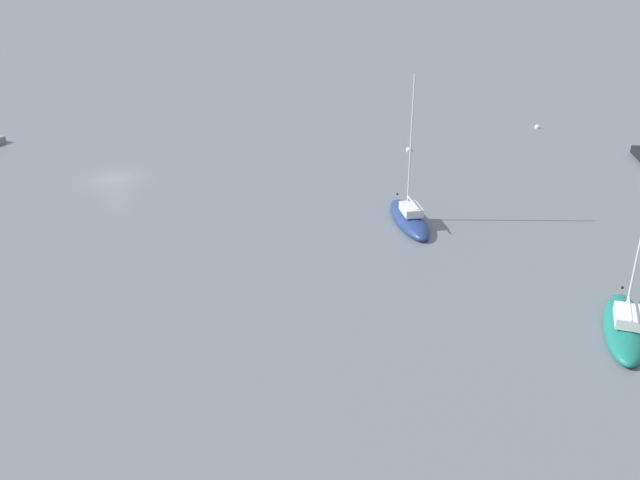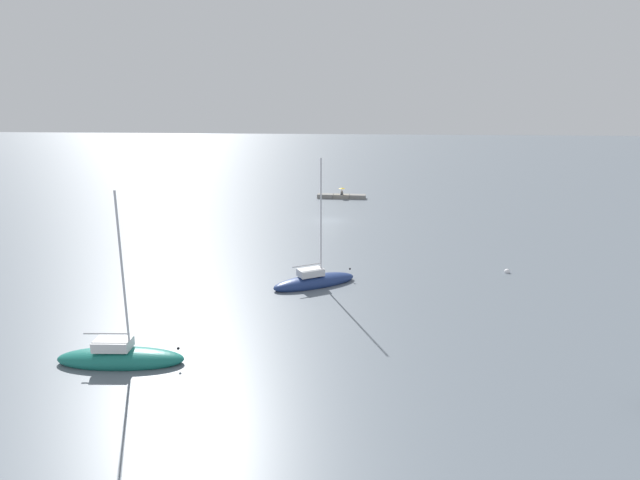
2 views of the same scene
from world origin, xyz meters
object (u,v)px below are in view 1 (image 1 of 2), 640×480
Objects in this scene: mooring_buoy_mid at (409,150)px; mooring_buoy_far at (537,127)px; sailboat_navy_near at (409,218)px; sailboat_teal_far at (624,327)px.

mooring_buoy_mid is 17.56m from mooring_buoy_far.
mooring_buoy_far is at bearing 143.90° from mooring_buoy_mid.
mooring_buoy_far is at bearing 47.80° from sailboat_navy_near.
mooring_buoy_far is (-14.19, 10.34, 0.01)m from mooring_buoy_mid.
mooring_buoy_mid is (-17.58, -5.89, -0.30)m from sailboat_navy_near.
sailboat_teal_far is 20.77× the size of mooring_buoy_mid.
mooring_buoy_far is at bearing 98.64° from sailboat_teal_far.
sailboat_navy_near is at bearing -7.98° from mooring_buoy_far.
sailboat_navy_near reaches higher than mooring_buoy_far.
mooring_buoy_far reaches higher than mooring_buoy_mid.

